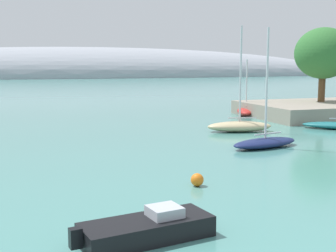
% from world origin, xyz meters
% --- Properties ---
extents(shore_outcrop, '(18.92, 14.18, 1.76)m').
position_xyz_m(shore_outcrop, '(26.61, 40.68, 0.88)').
color(shore_outcrop, gray).
rests_on(shore_outcrop, ground).
extents(tree_clump_shore, '(7.44, 7.44, 9.73)m').
position_xyz_m(tree_clump_shore, '(27.44, 41.87, 8.11)').
color(tree_clump_shore, brown).
rests_on(tree_clump_shore, shore_outcrop).
extents(distant_ridge, '(316.03, 62.58, 31.45)m').
position_xyz_m(distant_ridge, '(27.02, 233.55, 0.00)').
color(distant_ridge, '#999EA8').
rests_on(distant_ridge, ground).
extents(sailboat_sand_near_shore, '(6.85, 3.68, 10.43)m').
position_xyz_m(sailboat_sand_near_shore, '(10.12, 31.91, 0.63)').
color(sailboat_sand_near_shore, '#C6B284').
rests_on(sailboat_sand_near_shore, water).
extents(sailboat_red_outer_mooring, '(5.47, 7.56, 7.33)m').
position_xyz_m(sailboat_red_outer_mooring, '(18.03, 45.17, 0.57)').
color(sailboat_red_outer_mooring, red).
rests_on(sailboat_red_outer_mooring, water).
extents(sailboat_navy_end_of_line, '(6.74, 3.62, 9.59)m').
position_xyz_m(sailboat_navy_end_of_line, '(8.03, 23.51, 0.50)').
color(sailboat_navy_end_of_line, navy).
rests_on(sailboat_navy_end_of_line, water).
extents(motorboat_black_outer, '(5.70, 2.77, 1.21)m').
position_xyz_m(motorboat_black_outer, '(-6.39, 8.01, 0.45)').
color(motorboat_black_outer, black).
rests_on(motorboat_black_outer, water).
extents(mooring_buoy_orange, '(0.72, 0.72, 0.72)m').
position_xyz_m(mooring_buoy_orange, '(-1.65, 14.48, 0.36)').
color(mooring_buoy_orange, orange).
rests_on(mooring_buoy_orange, water).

